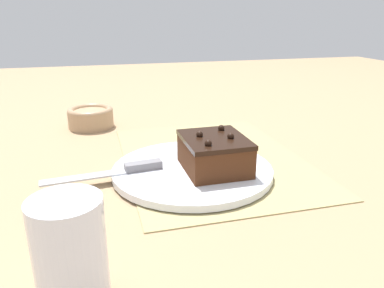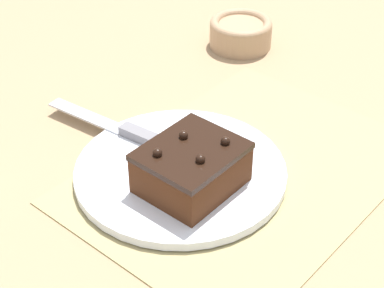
{
  "view_description": "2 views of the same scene",
  "coord_description": "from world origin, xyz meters",
  "px_view_note": "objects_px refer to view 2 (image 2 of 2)",
  "views": [
    {
      "loc": [
        0.66,
        -0.22,
        0.28
      ],
      "look_at": [
        0.09,
        -0.07,
        0.07
      ],
      "focal_mm": 35.0,
      "sensor_mm": 36.0,
      "label": 1
    },
    {
      "loc": [
        0.56,
        0.39,
        0.55
      ],
      "look_at": [
        0.03,
        -0.07,
        0.03
      ],
      "focal_mm": 60.0,
      "sensor_mm": 36.0,
      "label": 2
    }
  ],
  "objects_px": {
    "cake_plate": "(180,172)",
    "small_bowl": "(241,32)",
    "chocolate_cake": "(191,167)",
    "serving_knife": "(122,129)"
  },
  "relations": [
    {
      "from": "chocolate_cake",
      "to": "serving_knife",
      "type": "bearing_deg",
      "value": -99.66
    },
    {
      "from": "chocolate_cake",
      "to": "small_bowl",
      "type": "bearing_deg",
      "value": -151.26
    },
    {
      "from": "chocolate_cake",
      "to": "serving_knife",
      "type": "relative_size",
      "value": 0.61
    },
    {
      "from": "chocolate_cake",
      "to": "serving_knife",
      "type": "height_order",
      "value": "chocolate_cake"
    },
    {
      "from": "chocolate_cake",
      "to": "small_bowl",
      "type": "xyz_separation_m",
      "value": [
        -0.37,
        -0.2,
        -0.02
      ]
    },
    {
      "from": "cake_plate",
      "to": "chocolate_cake",
      "type": "height_order",
      "value": "chocolate_cake"
    },
    {
      "from": "cake_plate",
      "to": "small_bowl",
      "type": "height_order",
      "value": "small_bowl"
    },
    {
      "from": "cake_plate",
      "to": "serving_knife",
      "type": "relative_size",
      "value": 1.39
    },
    {
      "from": "cake_plate",
      "to": "chocolate_cake",
      "type": "distance_m",
      "value": 0.05
    },
    {
      "from": "serving_knife",
      "to": "cake_plate",
      "type": "bearing_deg",
      "value": -100.19
    }
  ]
}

